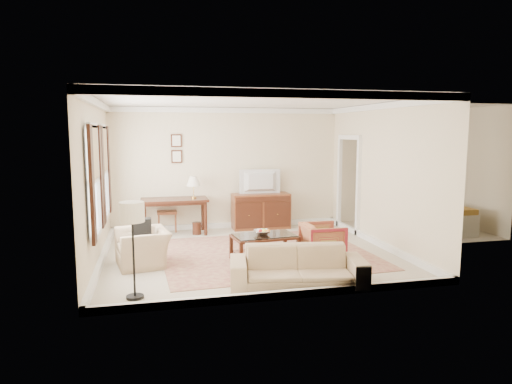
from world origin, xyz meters
name	(u,v)px	position (x,y,z in m)	size (l,w,h in m)	color
room_shell	(249,124)	(0.00, 0.00, 2.47)	(5.51, 5.01, 2.91)	beige
annex_bedroom	(423,216)	(4.49, 1.15, 0.34)	(3.00, 2.70, 2.90)	beige
window_front	(94,181)	(-2.70, -0.70, 1.55)	(0.12, 1.56, 1.80)	#CCB284
window_rear	(104,172)	(-2.70, 0.90, 1.55)	(0.12, 1.56, 1.80)	#CCB284
doorway	(348,185)	(2.71, 1.50, 1.08)	(0.10, 1.12, 2.25)	white
rug	(265,253)	(0.30, -0.10, 0.01)	(3.91, 3.35, 0.01)	maroon
writing_desk	(174,203)	(-1.30, 2.03, 0.71)	(1.50, 0.75, 0.82)	#3B1B10
desk_chair	(167,209)	(-1.47, 2.38, 0.53)	(0.45, 0.45, 1.05)	brown
desk_lamp	(194,187)	(-0.86, 2.03, 1.07)	(0.32, 0.32, 0.50)	silver
framed_prints	(177,148)	(-1.20, 2.47, 1.94)	(0.25, 0.04, 0.68)	#3B1B10
sideboard	(261,211)	(0.76, 2.20, 0.42)	(1.38, 0.53, 0.85)	brown
tv	(261,174)	(0.76, 2.18, 1.33)	(0.96, 0.55, 0.13)	black
coffee_table	(264,241)	(0.16, -0.54, 0.37)	(1.20, 0.79, 0.48)	#3B1B10
fruit_bowl	(262,231)	(0.12, -0.51, 0.53)	(0.42, 0.42, 0.10)	silver
book_a	(257,251)	(0.01, -0.57, 0.19)	(0.28, 0.04, 0.38)	brown
book_b	(271,250)	(0.28, -0.53, 0.18)	(0.28, 0.03, 0.38)	brown
striped_armchair	(323,239)	(1.24, -0.64, 0.36)	(0.70, 0.66, 0.73)	maroon
club_armchair	(143,241)	(-1.98, -0.33, 0.43)	(0.97, 0.63, 0.85)	tan
backpack	(142,227)	(-1.99, -0.23, 0.67)	(0.32, 0.22, 0.40)	black
sofa	(298,260)	(0.32, -1.98, 0.40)	(2.04, 0.60, 0.80)	tan
floor_lamp	(132,219)	(-2.08, -1.97, 1.13)	(0.34, 0.34, 1.37)	black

